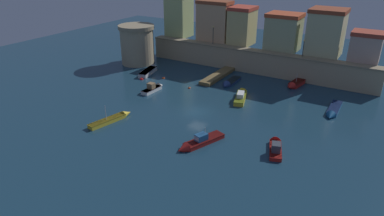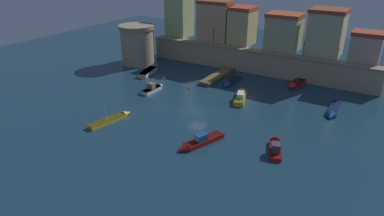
{
  "view_description": "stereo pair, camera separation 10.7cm",
  "coord_description": "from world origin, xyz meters",
  "px_view_note": "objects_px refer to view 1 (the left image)",
  "views": [
    {
      "loc": [
        24.29,
        -41.83,
        22.53
      ],
      "look_at": [
        0.0,
        -1.57,
        1.22
      ],
      "focal_mm": 32.43,
      "sensor_mm": 36.0,
      "label": 1
    },
    {
      "loc": [
        24.38,
        -41.78,
        22.53
      ],
      "look_at": [
        0.0,
        -1.57,
        1.22
      ],
      "focal_mm": 32.43,
      "sensor_mm": 36.0,
      "label": 2
    }
  ],
  "objects_px": {
    "moored_boat_0": "(154,88)",
    "moored_boat_2": "(197,143)",
    "fortress_tower": "(137,44)",
    "mooring_buoy_1": "(142,80)",
    "quay_lamp_0": "(213,32)",
    "moored_boat_6": "(229,83)",
    "quay_lamp_1": "(304,45)",
    "moored_boat_1": "(333,111)",
    "mooring_buoy_2": "(163,78)",
    "moored_boat_7": "(113,119)",
    "moored_boat_3": "(275,146)",
    "moored_boat_4": "(150,70)",
    "moored_boat_8": "(241,95)",
    "moored_boat_5": "(295,84)",
    "mooring_buoy_0": "(189,88)"
  },
  "relations": [
    {
      "from": "moored_boat_0",
      "to": "moored_boat_2",
      "type": "height_order",
      "value": "moored_boat_2"
    },
    {
      "from": "fortress_tower",
      "to": "mooring_buoy_1",
      "type": "height_order",
      "value": "fortress_tower"
    },
    {
      "from": "quay_lamp_0",
      "to": "moored_boat_6",
      "type": "relative_size",
      "value": 0.6
    },
    {
      "from": "quay_lamp_1",
      "to": "mooring_buoy_1",
      "type": "height_order",
      "value": "quay_lamp_1"
    },
    {
      "from": "moored_boat_1",
      "to": "mooring_buoy_2",
      "type": "height_order",
      "value": "moored_boat_1"
    },
    {
      "from": "moored_boat_6",
      "to": "mooring_buoy_2",
      "type": "bearing_deg",
      "value": -74.13
    },
    {
      "from": "moored_boat_2",
      "to": "moored_boat_7",
      "type": "height_order",
      "value": "moored_boat_7"
    },
    {
      "from": "moored_boat_2",
      "to": "moored_boat_3",
      "type": "height_order",
      "value": "moored_boat_2"
    },
    {
      "from": "moored_boat_7",
      "to": "mooring_buoy_1",
      "type": "distance_m",
      "value": 17.87
    },
    {
      "from": "moored_boat_4",
      "to": "moored_boat_7",
      "type": "bearing_deg",
      "value": -170.58
    },
    {
      "from": "fortress_tower",
      "to": "moored_boat_8",
      "type": "relative_size",
      "value": 1.15
    },
    {
      "from": "moored_boat_5",
      "to": "moored_boat_7",
      "type": "xyz_separation_m",
      "value": [
        -18.68,
        -27.7,
        -0.1
      ]
    },
    {
      "from": "mooring_buoy_1",
      "to": "fortress_tower",
      "type": "bearing_deg",
      "value": 132.16
    },
    {
      "from": "moored_boat_0",
      "to": "moored_boat_2",
      "type": "relative_size",
      "value": 0.74
    },
    {
      "from": "moored_boat_3",
      "to": "moored_boat_6",
      "type": "xyz_separation_m",
      "value": [
        -14.93,
        18.02,
        -0.15
      ]
    },
    {
      "from": "fortress_tower",
      "to": "mooring_buoy_0",
      "type": "distance_m",
      "value": 19.61
    },
    {
      "from": "moored_boat_4",
      "to": "quay_lamp_1",
      "type": "bearing_deg",
      "value": -81.97
    },
    {
      "from": "moored_boat_2",
      "to": "moored_boat_4",
      "type": "distance_m",
      "value": 30.49
    },
    {
      "from": "quay_lamp_1",
      "to": "moored_boat_4",
      "type": "relative_size",
      "value": 0.43
    },
    {
      "from": "moored_boat_4",
      "to": "fortress_tower",
      "type": "bearing_deg",
      "value": 43.45
    },
    {
      "from": "moored_boat_8",
      "to": "moored_boat_1",
      "type": "bearing_deg",
      "value": -99.55
    },
    {
      "from": "quay_lamp_0",
      "to": "moored_boat_4",
      "type": "xyz_separation_m",
      "value": [
        -8.5,
        -11.12,
        -6.67
      ]
    },
    {
      "from": "quay_lamp_1",
      "to": "moored_boat_7",
      "type": "relative_size",
      "value": 0.44
    },
    {
      "from": "quay_lamp_0",
      "to": "moored_boat_6",
      "type": "xyz_separation_m",
      "value": [
        8.28,
        -8.85,
        -6.86
      ]
    },
    {
      "from": "moored_boat_5",
      "to": "moored_boat_8",
      "type": "distance_m",
      "value": 11.86
    },
    {
      "from": "quay_lamp_1",
      "to": "fortress_tower",
      "type": "bearing_deg",
      "value": -167.81
    },
    {
      "from": "moored_boat_5",
      "to": "moored_boat_6",
      "type": "distance_m",
      "value": 11.9
    },
    {
      "from": "quay_lamp_0",
      "to": "mooring_buoy_2",
      "type": "distance_m",
      "value": 15.05
    },
    {
      "from": "moored_boat_8",
      "to": "mooring_buoy_2",
      "type": "xyz_separation_m",
      "value": [
        -16.93,
        1.29,
        -0.47
      ]
    },
    {
      "from": "quay_lamp_0",
      "to": "moored_boat_8",
      "type": "xyz_separation_m",
      "value": [
        12.88,
        -13.92,
        -6.65
      ]
    },
    {
      "from": "moored_boat_2",
      "to": "quay_lamp_0",
      "type": "bearing_deg",
      "value": -134.69
    },
    {
      "from": "quay_lamp_0",
      "to": "moored_boat_0",
      "type": "bearing_deg",
      "value": -95.37
    },
    {
      "from": "moored_boat_0",
      "to": "moored_boat_1",
      "type": "bearing_deg",
      "value": -74.9
    },
    {
      "from": "moored_boat_3",
      "to": "moored_boat_4",
      "type": "height_order",
      "value": "moored_boat_3"
    },
    {
      "from": "moored_boat_4",
      "to": "moored_boat_3",
      "type": "bearing_deg",
      "value": -130.55
    },
    {
      "from": "moored_boat_0",
      "to": "fortress_tower",
      "type": "bearing_deg",
      "value": 50.5
    },
    {
      "from": "fortress_tower",
      "to": "moored_boat_4",
      "type": "height_order",
      "value": "fortress_tower"
    },
    {
      "from": "moored_boat_8",
      "to": "moored_boat_2",
      "type": "bearing_deg",
      "value": 168.13
    },
    {
      "from": "fortress_tower",
      "to": "quay_lamp_1",
      "type": "height_order",
      "value": "fortress_tower"
    },
    {
      "from": "moored_boat_7",
      "to": "mooring_buoy_2",
      "type": "bearing_deg",
      "value": 24.86
    },
    {
      "from": "mooring_buoy_1",
      "to": "mooring_buoy_2",
      "type": "height_order",
      "value": "mooring_buoy_1"
    },
    {
      "from": "moored_boat_2",
      "to": "moored_boat_4",
      "type": "relative_size",
      "value": 0.97
    },
    {
      "from": "moored_boat_2",
      "to": "mooring_buoy_2",
      "type": "xyz_separation_m",
      "value": [
        -18.5,
        18.58,
        -0.39
      ]
    },
    {
      "from": "mooring_buoy_0",
      "to": "moored_boat_2",
      "type": "bearing_deg",
      "value": -55.62
    },
    {
      "from": "moored_boat_0",
      "to": "moored_boat_8",
      "type": "relative_size",
      "value": 0.73
    },
    {
      "from": "mooring_buoy_0",
      "to": "quay_lamp_1",
      "type": "bearing_deg",
      "value": 42.75
    },
    {
      "from": "moored_boat_3",
      "to": "mooring_buoy_0",
      "type": "height_order",
      "value": "moored_boat_3"
    },
    {
      "from": "moored_boat_1",
      "to": "moored_boat_8",
      "type": "relative_size",
      "value": 0.96
    },
    {
      "from": "moored_boat_3",
      "to": "moored_boat_6",
      "type": "bearing_deg",
      "value": 20.28
    },
    {
      "from": "quay_lamp_0",
      "to": "moored_boat_2",
      "type": "bearing_deg",
      "value": -65.17
    }
  ]
}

